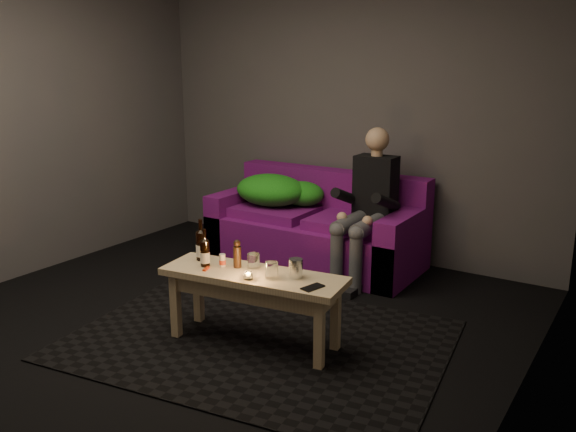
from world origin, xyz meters
name	(u,v)px	position (x,y,z in m)	size (l,w,h in m)	color
floor	(190,337)	(0.00, 0.00, 0.00)	(4.50, 4.50, 0.00)	black
room	(227,83)	(0.00, 0.47, 1.64)	(4.50, 4.50, 4.50)	silver
rug	(259,340)	(0.42, 0.21, 0.01)	(2.38, 1.73, 0.01)	black
sofa	(317,230)	(-0.06, 1.82, 0.29)	(1.88, 0.84, 0.81)	#6F0F72
green_blanket	(277,191)	(-0.49, 1.81, 0.61)	(0.83, 0.56, 0.28)	#198718
person	(367,203)	(0.49, 1.66, 0.65)	(0.34, 0.78, 1.25)	black
coffee_table	(253,286)	(0.42, 0.16, 0.40)	(1.23, 0.53, 0.49)	tan
beer_bottle_a	(201,245)	(-0.02, 0.18, 0.59)	(0.07, 0.07, 0.28)	black
beer_bottle_b	(205,252)	(0.08, 0.09, 0.58)	(0.06, 0.06, 0.25)	black
salt_shaker	(222,260)	(0.18, 0.15, 0.53)	(0.04, 0.04, 0.08)	silver
pepper_mill	(237,257)	(0.27, 0.19, 0.56)	(0.05, 0.05, 0.14)	black
tumbler_back	(254,261)	(0.36, 0.24, 0.53)	(0.08, 0.08, 0.09)	white
tealight	(248,276)	(0.46, 0.04, 0.51)	(0.06, 0.06, 0.04)	white
tumbler_front	(272,270)	(0.57, 0.14, 0.54)	(0.08, 0.08, 0.10)	white
steel_cup	(296,268)	(0.69, 0.23, 0.55)	(0.09, 0.09, 0.12)	silver
smartphone	(313,287)	(0.87, 0.13, 0.49)	(0.07, 0.14, 0.01)	black
red_lighter	(206,269)	(0.13, 0.04, 0.49)	(0.02, 0.07, 0.01)	red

